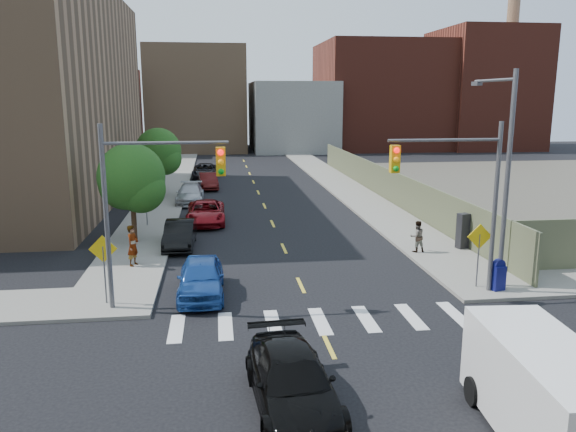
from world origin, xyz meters
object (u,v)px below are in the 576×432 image
object	(u,v)px
parked_car_grey	(205,171)
pedestrian_east	(417,236)
black_sedan	(292,382)
payphone	(463,231)
parked_car_black	(180,234)
cargo_van	(542,389)
parked_car_maroon	(208,181)
mailbox	(498,275)
parked_car_red	(206,212)
parked_car_silver	(190,194)
pedestrian_west	(133,246)
parked_car_white	(191,190)
parked_car_blue	(201,278)

from	to	relation	value
parked_car_grey	pedestrian_east	distance (m)	31.05
black_sedan	payphone	distance (m)	17.64
parked_car_black	cargo_van	xyz separation A→B (m)	(9.42, -18.58, 0.55)
cargo_van	payphone	distance (m)	16.80
parked_car_maroon	mailbox	world-z (taller)	mailbox
black_sedan	mailbox	distance (m)	12.15
parked_car_maroon	pedestrian_east	xyz separation A→B (m)	(10.79, -22.44, 0.26)
parked_car_red	black_sedan	world-z (taller)	black_sedan
parked_car_maroon	cargo_van	xyz separation A→B (m)	(8.12, -38.01, 0.56)
parked_car_silver	pedestrian_west	world-z (taller)	pedestrian_west
parked_car_red	mailbox	size ratio (longest dim) A/B	3.95
parked_car_grey	parked_car_silver	bearing A→B (deg)	-92.61
parked_car_white	pedestrian_west	distance (m)	18.39
parked_car_maroon	pedestrian_east	bearing A→B (deg)	-69.67
parked_car_blue	pedestrian_east	world-z (taller)	pedestrian_east
parked_car_black	pedestrian_west	bearing A→B (deg)	-116.76
parked_car_silver	payphone	bearing A→B (deg)	-45.34
pedestrian_east	black_sedan	bearing A→B (deg)	50.38
parked_car_grey	payphone	distance (m)	31.74
pedestrian_west	parked_car_black	bearing A→B (deg)	-4.42
parked_car_black	pedestrian_west	world-z (taller)	pedestrian_west
parked_car_blue	payphone	size ratio (longest dim) A/B	2.45
parked_car_black	parked_car_white	bearing A→B (deg)	91.65
parked_car_black	black_sedan	distance (m)	16.95
parked_car_white	parked_car_maroon	distance (m)	4.91
parked_car_black	parked_car_red	size ratio (longest dim) A/B	0.84
parked_car_maroon	parked_car_white	bearing A→B (deg)	-110.72
parked_car_blue	black_sedan	world-z (taller)	parked_car_blue
parked_car_silver	payphone	world-z (taller)	payphone
parked_car_blue	parked_car_red	world-z (taller)	parked_car_blue
parked_car_silver	black_sedan	distance (m)	29.57
parked_car_white	parked_car_silver	bearing A→B (deg)	-91.26
cargo_van	payphone	world-z (taller)	cargo_van
parked_car_maroon	parked_car_black	bearing A→B (deg)	-99.18
parked_car_black	black_sedan	world-z (taller)	black_sedan
parked_car_red	payphone	xyz separation A→B (m)	(13.40, -8.30, 0.36)
parked_car_grey	black_sedan	bearing A→B (deg)	-84.66
parked_car_silver	mailbox	xyz separation A→B (m)	(13.36, -21.80, 0.08)
parked_car_blue	parked_car_maroon	size ratio (longest dim) A/B	1.07
parked_car_maroon	pedestrian_west	size ratio (longest dim) A/B	2.21
pedestrian_west	pedestrian_east	world-z (taller)	pedestrian_west
mailbox	pedestrian_east	size ratio (longest dim) A/B	0.81
parked_car_red	pedestrian_west	bearing A→B (deg)	-109.13
parked_car_silver	mailbox	size ratio (longest dim) A/B	3.73
parked_car_blue	mailbox	bearing A→B (deg)	-5.36
parked_car_silver	parked_car_grey	distance (m)	13.19
pedestrian_west	parked_car_silver	bearing A→B (deg)	17.25
mailbox	pedestrian_east	bearing A→B (deg)	87.12
mailbox	parked_car_grey	bearing A→B (deg)	94.70
parked_car_maroon	black_sedan	xyz separation A→B (m)	(2.53, -35.94, 0.03)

